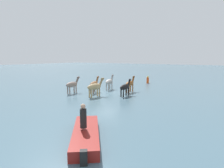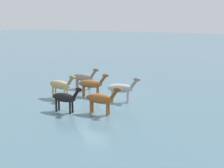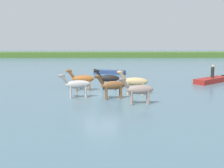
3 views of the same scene
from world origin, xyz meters
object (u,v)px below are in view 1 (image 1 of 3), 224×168
at_px(horse_chestnut_trailing, 109,82).
at_px(horse_lead, 95,87).
at_px(person_spotter_bow, 83,117).
at_px(boat_dinghy_port, 86,136).
at_px(horse_pinto_flank, 130,84).
at_px(horse_dun_straggler, 72,84).
at_px(buoy_channel_marker, 148,80).
at_px(horse_mid_herd, 94,84).
at_px(horse_gray_outer, 125,87).

distance_m(horse_chestnut_trailing, horse_lead, 4.44).
bearing_deg(person_spotter_bow, boat_dinghy_port, 111.62).
xyz_separation_m(horse_pinto_flank, horse_dun_straggler, (4.17, -4.99, 0.00)).
distance_m(boat_dinghy_port, buoy_channel_marker, 21.09).
xyz_separation_m(horse_chestnut_trailing, horse_mid_herd, (2.56, -0.34, -0.01)).
bearing_deg(horse_lead, horse_pinto_flank, -16.26).
bearing_deg(horse_dun_straggler, buoy_channel_marker, -22.72).
xyz_separation_m(horse_pinto_flank, horse_lead, (4.20, -1.77, 0.04)).
distance_m(horse_mid_herd, boat_dinghy_port, 12.38).
bearing_deg(buoy_channel_marker, person_spotter_bow, 14.36).
relative_size(horse_gray_outer, horse_dun_straggler, 0.94).
xyz_separation_m(horse_mid_herd, buoy_channel_marker, (-10.51, 2.05, -0.47)).
height_order(horse_lead, boat_dinghy_port, horse_lead).
relative_size(horse_chestnut_trailing, person_spotter_bow, 1.97).
xyz_separation_m(horse_chestnut_trailing, horse_lead, (4.29, 1.14, 0.03)).
relative_size(horse_lead, person_spotter_bow, 2.04).
distance_m(horse_lead, horse_mid_herd, 2.27).
bearing_deg(horse_pinto_flank, horse_dun_straggler, 125.55).
relative_size(horse_dun_straggler, buoy_channel_marker, 2.05).
relative_size(horse_lead, buoy_channel_marker, 2.13).
xyz_separation_m(horse_pinto_flank, horse_mid_herd, (2.47, -3.25, -0.01)).
bearing_deg(boat_dinghy_port, horse_mid_herd, -2.45).
relative_size(person_spotter_bow, buoy_channel_marker, 1.04).
height_order(horse_pinto_flank, horse_mid_herd, horse_pinto_flank).
height_order(horse_pinto_flank, boat_dinghy_port, horse_pinto_flank).
xyz_separation_m(horse_gray_outer, horse_mid_herd, (0.28, -3.85, 0.04)).
relative_size(horse_chestnut_trailing, buoy_channel_marker, 2.06).
xyz_separation_m(horse_dun_straggler, buoy_channel_marker, (-12.20, 3.80, -0.48)).
relative_size(horse_chestnut_trailing, horse_dun_straggler, 1.00).
bearing_deg(horse_mid_herd, horse_chestnut_trailing, -22.16).
xyz_separation_m(horse_chestnut_trailing, buoy_channel_marker, (-7.94, 1.72, -0.49)).
relative_size(horse_gray_outer, horse_chestnut_trailing, 0.93).
height_order(horse_chestnut_trailing, buoy_channel_marker, horse_chestnut_trailing).
height_order(boat_dinghy_port, buoy_channel_marker, buoy_channel_marker).
bearing_deg(horse_lead, horse_dun_straggler, 96.15).
bearing_deg(horse_chestnut_trailing, boat_dinghy_port, -162.35).
distance_m(horse_pinto_flank, horse_lead, 4.55).
height_order(horse_dun_straggler, boat_dinghy_port, horse_dun_straggler).
xyz_separation_m(horse_chestnut_trailing, boat_dinghy_port, (12.46, 7.05, -0.83)).
bearing_deg(horse_pinto_flank, person_spotter_bow, -166.31).
height_order(horse_mid_herd, person_spotter_bow, horse_mid_herd).
bearing_deg(boat_dinghy_port, horse_gray_outer, -20.00).
xyz_separation_m(horse_gray_outer, horse_pinto_flank, (-2.20, -0.60, 0.05)).
relative_size(horse_chestnut_trailing, boat_dinghy_port, 0.56).
height_order(horse_pinto_flank, horse_dun_straggler, horse_dun_straggler).
relative_size(horse_mid_herd, person_spotter_bow, 1.94).
relative_size(boat_dinghy_port, buoy_channel_marker, 3.64).
distance_m(horse_pinto_flank, horse_mid_herd, 4.08).
distance_m(horse_chestnut_trailing, person_spotter_bow, 14.30).
xyz_separation_m(horse_mid_herd, person_spotter_bow, (9.94, 7.29, 0.14)).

